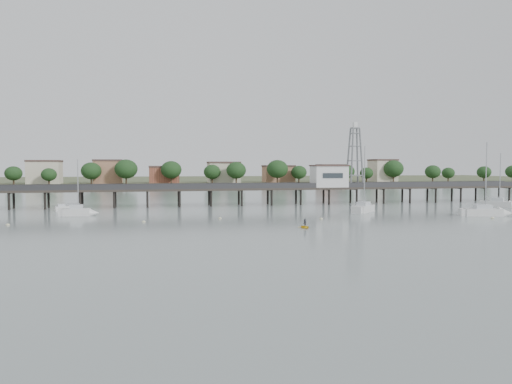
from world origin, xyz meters
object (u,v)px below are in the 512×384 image
yellow_dinghy (305,228)px  white_tender (65,208)px  sailboat_b (81,212)px  lattice_tower (355,157)px  sailboat_d (491,212)px  sailboat_c (366,208)px  pier (225,189)px  sailboat_e (503,204)px

yellow_dinghy → white_tender: bearing=139.0°
sailboat_b → yellow_dinghy: size_ratio=4.55×
lattice_tower → sailboat_d: bearing=-70.1°
lattice_tower → sailboat_b: lattice_tower is taller
sailboat_d → sailboat_c: bearing=161.7°
sailboat_b → sailboat_c: bearing=0.8°
pier → lattice_tower: bearing=0.0°
sailboat_c → sailboat_e: sailboat_c is taller
pier → yellow_dinghy: bearing=-83.1°
sailboat_b → white_tender: bearing=116.3°
sailboat_d → white_tender: 81.70m
pier → lattice_tower: lattice_tower is taller
sailboat_d → yellow_dinghy: bearing=-149.6°
pier → sailboat_d: size_ratio=10.63×
lattice_tower → yellow_dinghy: (-26.28, -42.97, -11.10)m
sailboat_e → white_tender: size_ratio=2.81×
white_tender → sailboat_b: bearing=-82.9°
pier → sailboat_d: 54.95m
sailboat_b → yellow_dinghy: bearing=-32.5°
lattice_tower → sailboat_d: (12.06, -33.35, -10.46)m
pier → sailboat_e: sailboat_e is taller
white_tender → pier: bearing=-4.2°
sailboat_d → yellow_dinghy: (-38.34, -9.62, -0.64)m
pier → lattice_tower: (31.50, 0.00, 7.31)m
lattice_tower → white_tender: 66.21m
sailboat_d → sailboat_e: 22.02m
sailboat_c → sailboat_d: bearing=-79.6°
sailboat_c → white_tender: bearing=121.4°
lattice_tower → sailboat_b: bearing=-164.1°
pier → sailboat_e: size_ratio=12.05×
pier → sailboat_b: (-29.11, -17.32, -3.14)m
lattice_tower → sailboat_e: bearing=-32.6°
pier → yellow_dinghy: 43.45m
sailboat_d → sailboat_c: 22.49m
sailboat_c → white_tender: sailboat_c is taller
sailboat_b → yellow_dinghy: 42.86m
sailboat_d → white_tender: (-77.11, 27.00, -0.14)m
lattice_tower → white_tender: lattice_tower is taller
pier → white_tender: 34.30m
lattice_tower → sailboat_c: bearing=-107.4°
lattice_tower → white_tender: bearing=-174.4°
lattice_tower → sailboat_c: (-6.45, -20.57, -10.46)m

